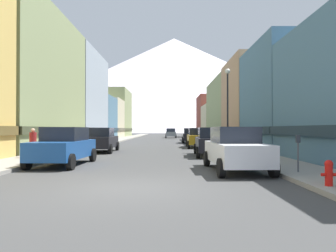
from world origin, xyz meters
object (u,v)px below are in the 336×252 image
Objects in this scene: car_left_0 at (66,146)px; car_right_0 at (237,149)px; streetlamp_right at (229,97)px; pedestrian_0 at (35,144)px; car_right_1 at (213,142)px; car_right_3 at (192,135)px; trash_bin_right at (258,147)px; car_left_1 at (103,140)px; car_right_2 at (199,138)px; parking_meter_near at (300,148)px; car_driving_0 at (172,133)px; potted_plant_0 at (70,141)px; fire_hydrant_near at (331,172)px.

car_left_0 is 1.00× the size of car_right_0.
streetlamp_right reaches higher than car_left_0.
car_right_0 is 10.87m from pedestrian_0.
car_right_1 and car_right_3 have the same top height.
car_right_0 is 4.53× the size of trash_bin_right.
car_right_2 is (7.60, 5.34, 0.00)m from car_left_1.
car_left_1 is 1.00× the size of car_right_2.
car_right_0 reaches higher than parking_meter_near.
car_driving_0 reaches higher than pedestrian_0.
potted_plant_0 is at bearing 154.48° from trash_bin_right.
car_left_0 is at bearing -42.01° from pedestrian_0.
streetlamp_right is at bearing -12.84° from potted_plant_0.
car_right_3 is (-0.00, 24.04, 0.00)m from car_right_0.
car_left_0 is 10.11m from parking_meter_near.
car_left_1 is at bearing -98.94° from car_driving_0.
streetlamp_right is at bearing 80.61° from car_right_0.
fire_hydrant_near is at bearing -95.24° from trash_bin_right.
car_right_1 is 37.57m from car_driving_0.
car_left_0 is 7.84m from car_right_0.
car_right_0 reaches higher than trash_bin_right.
car_driving_0 is (5.40, 34.33, 0.00)m from car_left_1.
fire_hydrant_near is (1.65, -10.63, -0.37)m from car_right_1.
streetlamp_right reaches higher than car_right_0.
car_right_1 is 3.37× the size of parking_meter_near.
pedestrian_0 is at bearing 155.32° from parking_meter_near.
car_driving_0 is at bearing 78.89° from pedestrian_0.
car_right_0 reaches higher than pedestrian_0.
pedestrian_0 is (0.75, -8.05, 0.17)m from potted_plant_0.
car_right_3 is at bearing -83.76° from car_driving_0.
car_left_1 and car_right_2 have the same top height.
trash_bin_right is at bearing -25.52° from potted_plant_0.
parking_meter_near is at bearing 83.49° from fire_hydrant_near.
car_right_3 is at bearing 94.39° from parking_meter_near.
parking_meter_near is at bearing -49.48° from car_left_1.
streetlamp_right reaches higher than parking_meter_near.
car_left_1 is 6.17m from pedestrian_0.
car_right_0 is 2.38m from parking_meter_near.
car_right_3 is 3.35× the size of parking_meter_near.
parking_meter_near is at bearing -85.61° from car_right_3.
fire_hydrant_near is at bearing -86.63° from car_right_3.
parking_meter_near is at bearing -76.28° from car_right_1.
car_right_2 is 3.34× the size of parking_meter_near.
car_left_0 and car_right_2 have the same top height.
pedestrian_0 reaches higher than parking_meter_near.
potted_plant_0 is at bearing 143.30° from car_left_1.
trash_bin_right is (10.15, 3.88, -0.26)m from car_left_0.
streetlamp_right is (9.15, 7.44, 3.09)m from car_left_0.
trash_bin_right is at bearing 7.55° from pedestrian_0.
car_left_0 is 6.31× the size of fire_hydrant_near.
car_driving_0 is 48.29m from fire_hydrant_near.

